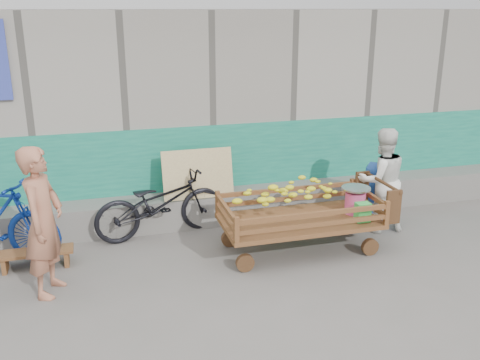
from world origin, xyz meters
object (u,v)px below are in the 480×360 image
object	(u,v)px
child	(373,194)
woman	(381,180)
banana_cart	(297,206)
vendor_man	(43,222)
bicycle_dark	(160,203)
bench	(36,255)

from	to	relation	value
child	woman	bearing A→B (deg)	68.15
banana_cart	vendor_man	xyz separation A→B (m)	(-3.02, -0.24, 0.21)
woman	child	world-z (taller)	woman
vendor_man	woman	world-z (taller)	vendor_man
vendor_man	bicycle_dark	distance (m)	1.88
child	bicycle_dark	bearing A→B (deg)	-29.88
banana_cart	woman	xyz separation A→B (m)	(1.39, 0.35, 0.11)
vendor_man	child	bearing A→B (deg)	-61.55
bench	bicycle_dark	size ratio (longest dim) A/B	0.49
banana_cart	bicycle_dark	size ratio (longest dim) A/B	1.21
banana_cart	bench	size ratio (longest dim) A/B	2.46
bicycle_dark	vendor_man	bearing A→B (deg)	121.55
child	bench	bearing A→B (deg)	-20.31
bench	vendor_man	size ratio (longest dim) A/B	0.53
banana_cart	child	bearing A→B (deg)	21.56
banana_cart	bicycle_dark	xyz separation A→B (m)	(-1.62, 0.97, -0.15)
woman	child	distance (m)	0.33
vendor_man	woman	xyz separation A→B (m)	(4.41, 0.59, -0.10)
child	bicycle_dark	distance (m)	3.04
banana_cart	bicycle_dark	bearing A→B (deg)	149.04
banana_cart	child	size ratio (longest dim) A/B	2.32
banana_cart	vendor_man	bearing A→B (deg)	-175.52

